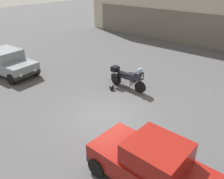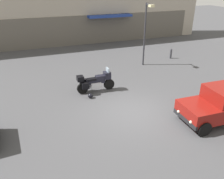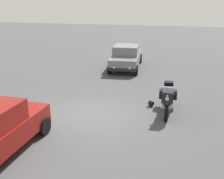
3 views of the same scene
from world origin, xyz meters
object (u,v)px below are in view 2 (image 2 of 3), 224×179
(motorcycle, at_px, (95,82))
(car_hatchback_near, at_px, (221,104))
(bollard_curbside, at_px, (171,53))
(streetlamp_curbside, at_px, (146,29))
(helmet, at_px, (90,96))

(motorcycle, bearing_deg, car_hatchback_near, -48.08)
(motorcycle, height_order, bollard_curbside, motorcycle)
(car_hatchback_near, height_order, streetlamp_curbside, streetlamp_curbside)
(bollard_curbside, bearing_deg, streetlamp_curbside, -165.00)
(helmet, relative_size, streetlamp_curbside, 0.06)
(motorcycle, xyz_separation_m, helmet, (-0.50, -0.73, -0.48))
(helmet, distance_m, bollard_curbside, 9.36)
(motorcycle, relative_size, streetlamp_curbside, 0.50)
(helmet, height_order, streetlamp_curbside, streetlamp_curbside)
(helmet, bearing_deg, bollard_curbside, 29.17)
(motorcycle, height_order, streetlamp_curbside, streetlamp_curbside)
(helmet, relative_size, car_hatchback_near, 0.07)
(streetlamp_curbside, distance_m, bollard_curbside, 3.79)
(car_hatchback_near, relative_size, streetlamp_curbside, 0.87)
(motorcycle, height_order, car_hatchback_near, car_hatchback_near)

